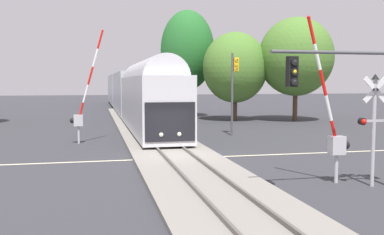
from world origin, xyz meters
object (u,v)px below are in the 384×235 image
object	(u,v)px
commuter_train	(129,91)
oak_far_right	(235,68)
maple_right_background	(296,57)
crossing_signal_mast	(375,118)
traffic_signal_near_right	(366,82)
traffic_signal_far_side	(234,81)
crossing_gate_near	(335,131)
crossing_gate_far	(81,109)
elm_centre_background	(187,50)

from	to	relation	value
commuter_train	oak_far_right	size ratio (longest dim) A/B	6.96
commuter_train	maple_right_background	size ratio (longest dim) A/B	6.02
oak_far_right	maple_right_background	bearing A→B (deg)	-18.20
crossing_signal_mast	traffic_signal_near_right	size ratio (longest dim) A/B	0.77
traffic_signal_far_side	maple_right_background	xyz separation A→B (m)	(9.53, 9.97, 2.36)
crossing_signal_mast	crossing_gate_near	bearing A→B (deg)	143.07
traffic_signal_near_right	oak_far_right	xyz separation A→B (m)	(4.59, 28.58, 1.41)
commuter_train	traffic_signal_near_right	world-z (taller)	commuter_train
crossing_gate_near	crossing_signal_mast	distance (m)	1.49
crossing_gate_far	commuter_train	bearing A→B (deg)	78.44
elm_centre_background	oak_far_right	size ratio (longest dim) A/B	1.32
crossing_gate_near	traffic_signal_near_right	xyz separation A→B (m)	(0.20, -1.59, 1.86)
traffic_signal_far_side	elm_centre_background	size ratio (longest dim) A/B	0.51
commuter_train	traffic_signal_far_side	xyz separation A→B (m)	(5.77, -21.71, 1.19)
traffic_signal_far_side	traffic_signal_near_right	bearing A→B (deg)	-92.36
maple_right_background	commuter_train	bearing A→B (deg)	142.50
crossing_gate_near	oak_far_right	size ratio (longest dim) A/B	0.72
commuter_train	traffic_signal_near_right	size ratio (longest dim) A/B	11.30
crossing_signal_mast	maple_right_background	distance (m)	27.84
commuter_train	crossing_gate_far	size ratio (longest dim) A/B	8.60
crossing_gate_far	oak_far_right	xyz separation A→B (m)	(14.50, 13.70, 3.08)
crossing_gate_far	traffic_signal_far_side	xyz separation A→B (m)	(10.60, 1.88, 1.75)
crossing_signal_mast	traffic_signal_far_side	xyz separation A→B (m)	(-0.22, 16.00, 1.40)
crossing_signal_mast	crossing_gate_far	world-z (taller)	crossing_gate_far
traffic_signal_far_side	crossing_gate_far	bearing A→B (deg)	-169.96
crossing_gate_near	maple_right_background	bearing A→B (deg)	67.50
oak_far_right	crossing_signal_mast	bearing A→B (deg)	-97.54
commuter_train	crossing_gate_far	xyz separation A→B (m)	(-4.82, -23.59, -0.56)
crossing_gate_near	elm_centre_background	bearing A→B (deg)	88.12
crossing_gate_far	traffic_signal_far_side	bearing A→B (deg)	10.04
crossing_gate_near	traffic_signal_far_side	world-z (taller)	crossing_gate_near
traffic_signal_near_right	oak_far_right	distance (m)	28.98
commuter_train	crossing_signal_mast	world-z (taller)	commuter_train
elm_centre_background	crossing_signal_mast	bearing A→B (deg)	-89.90
commuter_train	oak_far_right	world-z (taller)	oak_far_right
crossing_gate_far	oak_far_right	size ratio (longest dim) A/B	0.81
maple_right_background	elm_centre_background	bearing A→B (deg)	143.25
commuter_train	maple_right_background	xyz separation A→B (m)	(15.30, -11.74, 3.55)
crossing_gate_far	maple_right_background	size ratio (longest dim) A/B	0.70
commuter_train	crossing_gate_near	bearing A→B (deg)	-82.46
traffic_signal_near_right	traffic_signal_far_side	xyz separation A→B (m)	(0.69, 16.75, 0.08)
commuter_train	crossing_gate_far	distance (m)	24.08
traffic_signal_far_side	oak_far_right	bearing A→B (deg)	71.73
oak_far_right	maple_right_background	distance (m)	6.01
traffic_signal_far_side	maple_right_background	world-z (taller)	maple_right_background
commuter_train	traffic_signal_far_side	distance (m)	22.49
traffic_signal_near_right	oak_far_right	size ratio (longest dim) A/B	0.62
commuter_train	elm_centre_background	distance (m)	8.83
crossing_gate_near	crossing_gate_far	xyz separation A→B (m)	(-9.71, 13.29, 0.19)
commuter_train	crossing_gate_near	distance (m)	37.20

